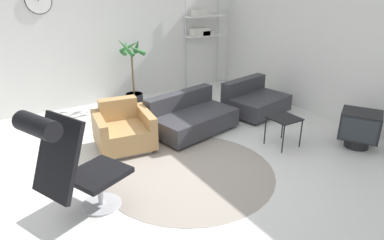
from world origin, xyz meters
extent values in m
plane|color=silver|center=(0.00, 0.00, 0.00)|extent=(12.00, 12.00, 0.00)
cube|color=silver|center=(0.00, 3.16, 1.40)|extent=(12.00, 0.06, 2.80)
cylinder|color=black|center=(-0.98, 3.12, 2.06)|extent=(0.45, 0.01, 0.45)
cylinder|color=white|center=(-0.98, 3.11, 2.06)|extent=(0.42, 0.02, 0.42)
cube|color=silver|center=(3.27, 0.00, 1.40)|extent=(0.06, 12.00, 2.80)
cylinder|color=gray|center=(0.03, -0.26, 0.00)|extent=(2.29, 2.29, 0.01)
cylinder|color=#BCBCC1|center=(-1.20, -0.36, 0.01)|extent=(0.58, 0.58, 0.02)
cylinder|color=#BCBCC1|center=(-1.20, -0.36, 0.20)|extent=(0.06, 0.06, 0.35)
cube|color=black|center=(-1.20, -0.36, 0.41)|extent=(0.76, 0.73, 0.06)
cube|color=black|center=(-1.61, -0.53, 0.82)|extent=(0.53, 0.63, 0.77)
cylinder|color=black|center=(-1.74, -0.59, 1.20)|extent=(0.37, 0.52, 0.19)
cube|color=silver|center=(-0.43, 0.87, 0.03)|extent=(0.76, 0.75, 0.06)
cube|color=#AD8451|center=(-0.43, 0.87, 0.22)|extent=(0.69, 0.88, 0.31)
cube|color=#AD8451|center=(-0.38, 1.18, 0.54)|extent=(0.60, 0.26, 0.33)
cube|color=#AD8451|center=(-0.08, 0.82, 0.31)|extent=(0.23, 0.81, 0.50)
cube|color=#AD8451|center=(-0.77, 0.92, 0.31)|extent=(0.23, 0.81, 0.50)
cube|color=black|center=(0.78, 0.83, 0.03)|extent=(1.38, 0.96, 0.05)
cube|color=#333338|center=(0.78, 0.83, 0.20)|extent=(1.54, 1.11, 0.30)
cube|color=#333338|center=(0.72, 1.15, 0.49)|extent=(1.42, 0.47, 0.27)
cube|color=black|center=(2.27, 0.91, 0.03)|extent=(1.13, 0.91, 0.05)
cube|color=#333338|center=(2.27, 0.91, 0.20)|extent=(1.27, 1.05, 0.30)
cube|color=#333338|center=(2.21, 1.23, 0.49)|extent=(1.14, 0.42, 0.27)
cube|color=black|center=(1.68, -0.35, 0.46)|extent=(0.42, 0.42, 0.02)
cylinder|color=black|center=(1.49, -0.53, 0.22)|extent=(0.02, 0.02, 0.45)
cylinder|color=black|center=(1.87, -0.53, 0.22)|extent=(0.02, 0.02, 0.45)
cylinder|color=black|center=(1.49, -0.16, 0.22)|extent=(0.02, 0.02, 0.45)
cylinder|color=black|center=(1.87, -0.16, 0.22)|extent=(0.02, 0.02, 0.45)
cylinder|color=black|center=(2.63, -0.99, 0.08)|extent=(0.35, 0.35, 0.16)
cube|color=black|center=(2.63, -0.99, 0.37)|extent=(0.69, 0.72, 0.41)
cube|color=#282D33|center=(2.42, -1.11, 0.37)|extent=(0.26, 0.43, 0.35)
cylinder|color=#333338|center=(0.47, 2.59, 0.12)|extent=(0.35, 0.35, 0.25)
cylinder|color=#382819|center=(0.47, 2.59, 0.24)|extent=(0.32, 0.32, 0.02)
cylinder|color=brown|center=(0.47, 2.59, 0.66)|extent=(0.04, 0.04, 0.83)
cone|color=#2D6B33|center=(0.59, 2.58, 1.21)|extent=(0.13, 0.32, 0.33)
cone|color=#2D6B33|center=(0.52, 2.78, 1.17)|extent=(0.44, 0.20, 0.28)
cone|color=#2D6B33|center=(0.38, 2.65, 1.19)|extent=(0.25, 0.30, 0.29)
cone|color=#2D6B33|center=(0.33, 2.50, 1.22)|extent=(0.29, 0.39, 0.36)
cone|color=#2D6B33|center=(0.50, 2.41, 1.17)|extent=(0.41, 0.16, 0.27)
cylinder|color=#BCBCC1|center=(1.99, 3.06, 1.02)|extent=(0.03, 0.03, 2.05)
cylinder|color=#BCBCC1|center=(2.88, 3.06, 1.02)|extent=(0.03, 0.03, 2.05)
cube|color=white|center=(2.44, 2.94, 1.22)|extent=(0.95, 0.28, 0.02)
cube|color=white|center=(2.44, 2.94, 1.64)|extent=(0.95, 0.28, 0.02)
cube|color=beige|center=(2.28, 2.93, 1.32)|extent=(0.43, 0.24, 0.17)
cube|color=silver|center=(2.28, 2.93, 1.72)|extent=(0.33, 0.24, 0.13)
cube|color=#B7B2A8|center=(2.47, 2.93, 1.28)|extent=(0.35, 0.24, 0.10)
camera|label=1|loc=(-2.05, -3.67, 2.39)|focal=32.00mm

